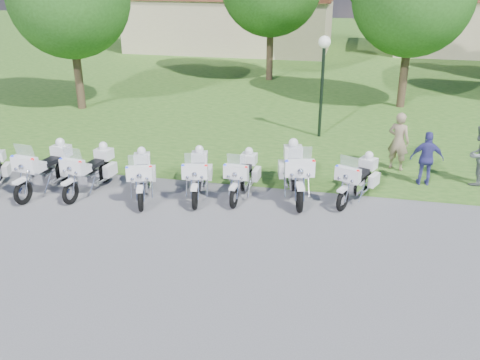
% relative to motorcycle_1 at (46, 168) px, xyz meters
% --- Properties ---
extents(ground, '(100.00, 100.00, 0.00)m').
position_rel_motorcycle_1_xyz_m(ground, '(5.32, -1.49, -0.69)').
color(ground, '#5A5A5F').
rests_on(ground, ground).
extents(grass_lawn, '(100.00, 48.00, 0.01)m').
position_rel_motorcycle_1_xyz_m(grass_lawn, '(5.32, 25.51, -0.69)').
color(grass_lawn, '#2E5C1D').
rests_on(grass_lawn, ground).
extents(motorcycle_1, '(0.99, 2.45, 1.65)m').
position_rel_motorcycle_1_xyz_m(motorcycle_1, '(0.00, 0.00, 0.00)').
color(motorcycle_1, black).
rests_on(motorcycle_1, ground).
extents(motorcycle_2, '(0.97, 2.30, 1.55)m').
position_rel_motorcycle_1_xyz_m(motorcycle_2, '(1.28, 0.23, -0.04)').
color(motorcycle_2, black).
rests_on(motorcycle_2, ground).
extents(motorcycle_3, '(1.21, 2.18, 1.52)m').
position_rel_motorcycle_1_xyz_m(motorcycle_3, '(2.88, 0.15, -0.05)').
color(motorcycle_3, black).
rests_on(motorcycle_3, ground).
extents(motorcycle_4, '(1.03, 2.25, 1.52)m').
position_rel_motorcycle_1_xyz_m(motorcycle_4, '(4.39, 0.60, -0.05)').
color(motorcycle_4, black).
rests_on(motorcycle_4, ground).
extents(motorcycle_5, '(0.77, 2.19, 1.47)m').
position_rel_motorcycle_1_xyz_m(motorcycle_5, '(5.63, 0.90, -0.08)').
color(motorcycle_5, black).
rests_on(motorcycle_5, ground).
extents(motorcycle_6, '(1.22, 2.57, 1.75)m').
position_rel_motorcycle_1_xyz_m(motorcycle_6, '(7.09, 1.18, 0.04)').
color(motorcycle_6, black).
rests_on(motorcycle_6, ground).
extents(motorcycle_7, '(1.26, 2.09, 1.49)m').
position_rel_motorcycle_1_xyz_m(motorcycle_7, '(8.82, 1.28, -0.07)').
color(motorcycle_7, black).
rests_on(motorcycle_7, ground).
extents(lamp_post, '(0.44, 0.44, 3.74)m').
position_rel_motorcycle_1_xyz_m(lamp_post, '(7.34, 6.76, 2.16)').
color(lamp_post, black).
rests_on(lamp_post, ground).
extents(building_west, '(14.56, 8.32, 4.10)m').
position_rel_motorcycle_1_xyz_m(building_west, '(-0.68, 26.51, 1.38)').
color(building_west, tan).
rests_on(building_west, ground).
extents(building_east, '(11.44, 7.28, 4.10)m').
position_rel_motorcycle_1_xyz_m(building_east, '(16.32, 28.51, 1.38)').
color(building_east, tan).
rests_on(building_east, ground).
extents(bystander_a, '(0.80, 0.68, 1.87)m').
position_rel_motorcycle_1_xyz_m(bystander_a, '(10.01, 3.89, 0.24)').
color(bystander_a, gray).
rests_on(bystander_a, ground).
extents(bystander_b, '(1.09, 1.12, 1.82)m').
position_rel_motorcycle_1_xyz_m(bystander_b, '(12.26, 3.13, 0.22)').
color(bystander_b, slate).
rests_on(bystander_b, ground).
extents(bystander_c, '(0.98, 0.45, 1.64)m').
position_rel_motorcycle_1_xyz_m(bystander_c, '(10.77, 2.77, 0.13)').
color(bystander_c, '#3A3989').
rests_on(bystander_c, ground).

